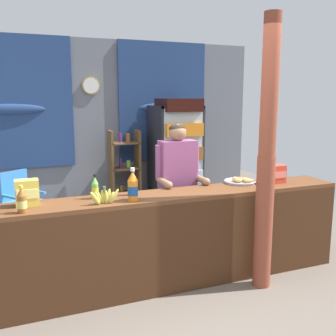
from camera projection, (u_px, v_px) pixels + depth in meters
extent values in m
plane|color=#665B51|center=(138.00, 252.00, 4.77)|extent=(8.28, 8.28, 0.00)
cube|color=slate|center=(100.00, 127.00, 6.33)|extent=(5.29, 0.12, 2.75)
cube|color=navy|center=(9.00, 103.00, 5.68)|extent=(1.81, 0.04, 1.95)
ellipsoid|color=navy|center=(10.00, 109.00, 5.68)|extent=(0.99, 0.10, 0.16)
cube|color=navy|center=(163.00, 102.00, 6.56)|extent=(1.52, 0.04, 1.95)
ellipsoid|color=navy|center=(163.00, 108.00, 6.56)|extent=(0.84, 0.10, 0.16)
cylinder|color=tan|center=(91.00, 86.00, 6.09)|extent=(0.28, 0.03, 0.28)
cylinder|color=white|center=(91.00, 86.00, 6.07)|extent=(0.24, 0.01, 0.24)
cube|color=beige|center=(23.00, 100.00, 5.76)|extent=(0.24, 0.02, 0.18)
cube|color=brown|center=(177.00, 195.00, 3.84)|extent=(3.56, 0.47, 0.04)
cube|color=#432715|center=(186.00, 248.00, 3.73)|extent=(3.56, 0.04, 0.89)
cube|color=#432715|center=(314.00, 220.00, 4.56)|extent=(0.08, 0.42, 0.89)
cylinder|color=brown|center=(264.00, 223.00, 3.82)|extent=(0.17, 0.17, 1.30)
cylinder|color=brown|center=(270.00, 86.00, 3.59)|extent=(0.16, 0.16, 1.30)
ellipsoid|color=brown|center=(274.00, 158.00, 3.73)|extent=(0.06, 0.05, 0.08)
cube|color=#232328|center=(168.00, 156.00, 6.67)|extent=(0.73, 0.04, 1.73)
cube|color=#232328|center=(155.00, 160.00, 6.26)|extent=(0.04, 0.67, 1.73)
cube|color=#232328|center=(194.00, 158.00, 6.51)|extent=(0.04, 0.67, 1.73)
cube|color=#232328|center=(175.00, 107.00, 6.23)|extent=(0.73, 0.67, 0.04)
cube|color=#232328|center=(175.00, 208.00, 6.53)|extent=(0.73, 0.67, 0.08)
cube|color=silver|center=(183.00, 159.00, 6.08)|extent=(0.67, 0.02, 1.57)
cylinder|color=#B7B7BC|center=(202.00, 161.00, 6.17)|extent=(0.02, 0.02, 0.40)
cube|color=silver|center=(175.00, 180.00, 6.44)|extent=(0.65, 0.59, 0.02)
cube|color=silver|center=(178.00, 175.00, 6.30)|extent=(0.61, 0.55, 0.20)
cube|color=silver|center=(175.00, 158.00, 6.38)|extent=(0.65, 0.59, 0.02)
cube|color=brown|center=(178.00, 152.00, 6.23)|extent=(0.61, 0.55, 0.20)
cube|color=silver|center=(175.00, 135.00, 6.31)|extent=(0.65, 0.59, 0.02)
cube|color=orange|center=(179.00, 129.00, 6.17)|extent=(0.61, 0.55, 0.20)
cube|color=silver|center=(175.00, 112.00, 6.25)|extent=(0.65, 0.59, 0.02)
cube|color=black|center=(179.00, 105.00, 6.10)|extent=(0.61, 0.55, 0.20)
cube|color=brown|center=(111.00, 173.00, 6.17)|extent=(0.04, 0.28, 1.35)
cube|color=brown|center=(138.00, 171.00, 6.33)|extent=(0.04, 0.28, 1.35)
cube|color=brown|center=(124.00, 143.00, 6.16)|extent=(0.44, 0.28, 0.02)
cylinder|color=#56286B|center=(120.00, 138.00, 6.12)|extent=(0.06, 0.06, 0.15)
cylinder|color=brown|center=(128.00, 138.00, 6.17)|extent=(0.07, 0.07, 0.13)
cube|color=brown|center=(125.00, 168.00, 6.24)|extent=(0.44, 0.28, 0.02)
cylinder|color=#56286B|center=(120.00, 163.00, 6.20)|extent=(0.05, 0.05, 0.15)
cylinder|color=#75C64C|center=(129.00, 164.00, 6.25)|extent=(0.07, 0.07, 0.11)
cube|color=brown|center=(125.00, 193.00, 6.31)|extent=(0.44, 0.28, 0.02)
cylinder|color=brown|center=(121.00, 189.00, 6.27)|extent=(0.07, 0.07, 0.12)
cylinder|color=brown|center=(129.00, 188.00, 6.32)|extent=(0.06, 0.06, 0.14)
cube|color=#3884D6|center=(24.00, 203.00, 5.35)|extent=(0.61, 0.61, 0.04)
cube|color=#3884D6|center=(14.00, 185.00, 5.42)|extent=(0.37, 0.27, 0.40)
cylinder|color=#3884D6|center=(22.00, 224.00, 5.13)|extent=(0.04, 0.04, 0.44)
cylinder|color=#3884D6|center=(46.00, 217.00, 5.44)|extent=(0.04, 0.04, 0.44)
cylinder|color=#3884D6|center=(5.00, 219.00, 5.33)|extent=(0.04, 0.04, 0.44)
cylinder|color=#3884D6|center=(28.00, 212.00, 5.64)|extent=(0.04, 0.04, 0.44)
cube|color=#3884D6|center=(11.00, 197.00, 5.16)|extent=(0.26, 0.35, 0.03)
cube|color=#3884D6|center=(36.00, 191.00, 5.49)|extent=(0.26, 0.35, 0.03)
cylinder|color=#28282D|center=(170.00, 226.00, 4.40)|extent=(0.11, 0.11, 0.86)
cylinder|color=#28282D|center=(184.00, 224.00, 4.46)|extent=(0.11, 0.11, 0.86)
cube|color=#934C7F|center=(177.00, 165.00, 4.30)|extent=(0.40, 0.20, 0.53)
sphere|color=#997051|center=(178.00, 133.00, 4.24)|extent=(0.19, 0.19, 0.19)
ellipsoid|color=#2D2319|center=(177.00, 129.00, 4.24)|extent=(0.18, 0.18, 0.10)
cylinder|color=#934C7F|center=(159.00, 163.00, 4.22)|extent=(0.08, 0.08, 0.38)
cylinder|color=#997051|center=(164.00, 183.00, 4.12)|extent=(0.07, 0.26, 0.07)
sphere|color=#997051|center=(169.00, 185.00, 4.00)|extent=(0.08, 0.08, 0.08)
cylinder|color=#934C7F|center=(195.00, 160.00, 4.38)|extent=(0.08, 0.08, 0.38)
cylinder|color=#997051|center=(201.00, 179.00, 4.27)|extent=(0.07, 0.26, 0.07)
sphere|color=#997051|center=(206.00, 182.00, 4.16)|extent=(0.08, 0.08, 0.08)
cylinder|color=orange|center=(133.00, 191.00, 3.53)|extent=(0.09, 0.09, 0.19)
cone|color=orange|center=(133.00, 176.00, 3.51)|extent=(0.09, 0.09, 0.09)
cylinder|color=white|center=(133.00, 169.00, 3.49)|extent=(0.04, 0.04, 0.03)
cylinder|color=#194C99|center=(133.00, 191.00, 3.53)|extent=(0.09, 0.09, 0.08)
cylinder|color=#75C64C|center=(95.00, 191.00, 3.61)|extent=(0.06, 0.06, 0.14)
cone|color=#75C64C|center=(95.00, 180.00, 3.59)|extent=(0.06, 0.06, 0.06)
cylinder|color=black|center=(95.00, 176.00, 3.59)|extent=(0.03, 0.03, 0.02)
cylinder|color=yellow|center=(95.00, 191.00, 3.61)|extent=(0.06, 0.06, 0.06)
cylinder|color=silver|center=(133.00, 187.00, 3.74)|extent=(0.06, 0.06, 0.15)
cone|color=silver|center=(133.00, 176.00, 3.72)|extent=(0.06, 0.06, 0.07)
cylinder|color=blue|center=(133.00, 171.00, 3.72)|extent=(0.03, 0.03, 0.02)
cylinder|color=blue|center=(133.00, 187.00, 3.74)|extent=(0.06, 0.06, 0.07)
cylinder|color=brown|center=(22.00, 204.00, 3.16)|extent=(0.08, 0.08, 0.14)
cone|color=brown|center=(21.00, 192.00, 3.15)|extent=(0.08, 0.08, 0.06)
cylinder|color=#E5CC4C|center=(21.00, 187.00, 3.14)|extent=(0.03, 0.03, 0.02)
cylinder|color=#E5D166|center=(22.00, 204.00, 3.16)|extent=(0.08, 0.08, 0.06)
cube|color=#E5422D|center=(275.00, 174.00, 4.27)|extent=(0.21, 0.13, 0.20)
cube|color=#FF826D|center=(279.00, 175.00, 4.21)|extent=(0.19, 0.00, 0.07)
cube|color=#EAD14C|center=(27.00, 193.00, 3.37)|extent=(0.20, 0.12, 0.23)
cube|color=#FFFF8C|center=(27.00, 194.00, 3.31)|extent=(0.18, 0.00, 0.08)
cylinder|color=#BCBCC1|center=(240.00, 182.00, 4.28)|extent=(0.33, 0.33, 0.02)
torus|color=#BCBCC1|center=(240.00, 181.00, 4.28)|extent=(0.35, 0.35, 0.02)
ellipsoid|color=#C68947|center=(244.00, 179.00, 4.29)|extent=(0.10, 0.09, 0.04)
ellipsoid|color=#A36638|center=(238.00, 179.00, 4.33)|extent=(0.10, 0.07, 0.04)
ellipsoid|color=tan|center=(235.00, 179.00, 4.28)|extent=(0.07, 0.07, 0.05)
ellipsoid|color=tan|center=(238.00, 180.00, 4.23)|extent=(0.09, 0.08, 0.05)
ellipsoid|color=#C68947|center=(248.00, 181.00, 4.21)|extent=(0.10, 0.08, 0.04)
ellipsoid|color=#CCC14C|center=(95.00, 198.00, 3.39)|extent=(0.11, 0.04, 0.14)
ellipsoid|color=#CCC14C|center=(98.00, 198.00, 3.41)|extent=(0.07, 0.04, 0.13)
ellipsoid|color=#CCC14C|center=(100.00, 198.00, 3.44)|extent=(0.07, 0.04, 0.12)
ellipsoid|color=#CCC14C|center=(103.00, 197.00, 3.45)|extent=(0.05, 0.04, 0.13)
ellipsoid|color=#CCC14C|center=(106.00, 197.00, 3.44)|extent=(0.04, 0.03, 0.13)
ellipsoid|color=#CCC14C|center=(109.00, 196.00, 3.46)|extent=(0.06, 0.04, 0.14)
ellipsoid|color=#CCC14C|center=(112.00, 198.00, 3.46)|extent=(0.08, 0.03, 0.12)
ellipsoid|color=#CCC14C|center=(115.00, 196.00, 3.46)|extent=(0.10, 0.04, 0.14)
cylinder|color=olive|center=(104.00, 189.00, 3.43)|extent=(0.02, 0.02, 0.05)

